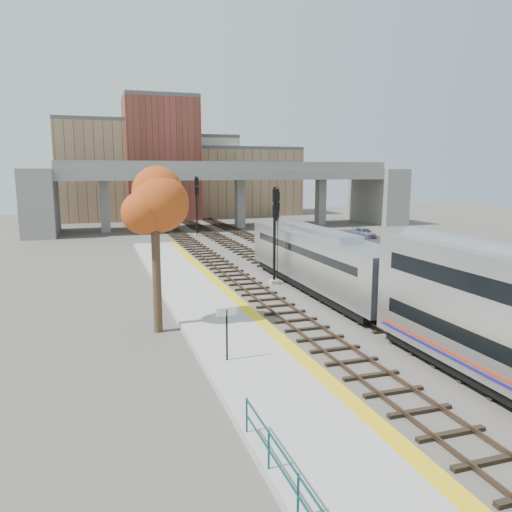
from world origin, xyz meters
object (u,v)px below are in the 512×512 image
object	(u,v)px
signal_mast_mid	(277,226)
car_c	(364,233)
signal_mast_far	(197,206)
car_a	(347,243)
locomotive	(318,258)
signal_mast_near	(275,237)
car_b	(319,234)
tree	(154,205)

from	to	relation	value
signal_mast_mid	car_c	bearing A→B (deg)	33.51
signal_mast_far	car_a	distance (m)	20.27
locomotive	signal_mast_near	size ratio (longest dim) A/B	2.69
car_b	signal_mast_far	bearing A→B (deg)	136.72
signal_mast_far	car_c	bearing A→B (deg)	-21.08
locomotive	car_a	world-z (taller)	locomotive
tree	car_c	xyz separation A→B (m)	(29.13, 29.42, -5.92)
locomotive	signal_mast_mid	distance (m)	13.69
car_a	car_c	world-z (taller)	car_a
car_a	car_c	xyz separation A→B (m)	(6.44, 7.51, -0.01)
signal_mast_near	tree	distance (m)	13.12
locomotive	car_a	size ratio (longest dim) A/B	5.63
signal_mast_far	tree	bearing A→B (deg)	-104.43
signal_mast_far	tree	world-z (taller)	tree
signal_mast_near	car_b	xyz separation A→B (m)	(13.73, 21.67, -2.92)
signal_mast_far	car_c	distance (m)	21.27
tree	car_b	world-z (taller)	tree
signal_mast_far	car_a	world-z (taller)	signal_mast_far
car_a	car_b	world-z (taller)	car_a
signal_mast_far	car_b	bearing A→B (deg)	-26.31
signal_mast_mid	tree	distance (m)	23.75
signal_mast_mid	car_b	world-z (taller)	signal_mast_mid
signal_mast_far	car_b	size ratio (longest dim) A/B	2.23
signal_mast_near	car_a	world-z (taller)	signal_mast_near
signal_mast_far	car_a	xyz separation A→B (m)	(13.17, -15.07, -3.23)
signal_mast_mid	car_a	size ratio (longest dim) A/B	1.90
tree	car_b	distance (m)	38.56
car_b	car_a	bearing A→B (deg)	-110.84
car_b	locomotive	bearing A→B (deg)	-132.32
signal_mast_near	signal_mast_far	world-z (taller)	signal_mast_far
car_a	signal_mast_near	bearing A→B (deg)	-112.98
car_a	locomotive	bearing A→B (deg)	-102.66
car_c	signal_mast_far	bearing A→B (deg)	157.14
car_b	car_c	size ratio (longest dim) A/B	0.88
locomotive	signal_mast_mid	size ratio (longest dim) A/B	2.97
signal_mast_far	signal_mast_near	bearing A→B (deg)	-90.00
signal_mast_mid	car_a	distance (m)	9.80
signal_mast_near	tree	xyz separation A→B (m)	(-9.51, -8.52, 3.00)
tree	car_a	distance (m)	32.09
signal_mast_near	car_c	xyz separation A→B (m)	(19.62, 20.90, -2.92)
car_c	locomotive	bearing A→B (deg)	-128.15
signal_mast_far	car_c	xyz separation A→B (m)	(19.62, -7.56, -3.24)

